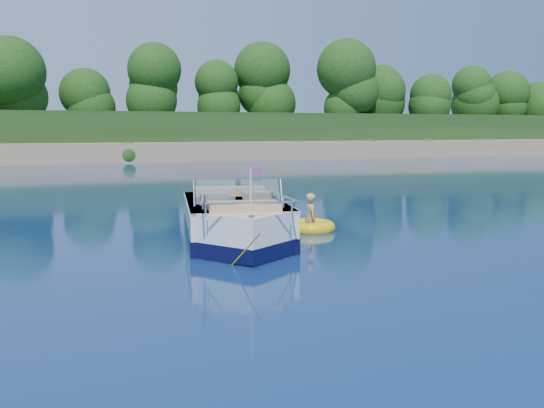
% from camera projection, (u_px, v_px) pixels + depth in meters
% --- Properties ---
extents(ground, '(160.00, 160.00, 0.00)m').
position_uv_depth(ground, '(275.00, 245.00, 13.78)').
color(ground, '#0B214F').
rests_on(ground, ground).
extents(shoreline, '(170.00, 59.00, 6.00)m').
position_uv_depth(shoreline, '(84.00, 142.00, 72.77)').
color(shoreline, '#8C6F51').
rests_on(shoreline, ground).
extents(treeline, '(150.00, 7.12, 8.19)m').
position_uv_depth(treeline, '(100.00, 94.00, 51.12)').
color(treeline, '#322010').
rests_on(treeline, ground).
extents(motorboat, '(3.06, 6.33, 2.13)m').
position_uv_depth(motorboat, '(237.00, 225.00, 14.02)').
color(motorboat, white).
rests_on(motorboat, ground).
extents(tow_tube, '(1.55, 1.55, 0.34)m').
position_uv_depth(tow_tube, '(311.00, 227.00, 15.70)').
color(tow_tube, yellow).
rests_on(tow_tube, ground).
extents(boy, '(0.41, 0.75, 1.41)m').
position_uv_depth(boy, '(310.00, 230.00, 15.72)').
color(boy, tan).
rests_on(boy, ground).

